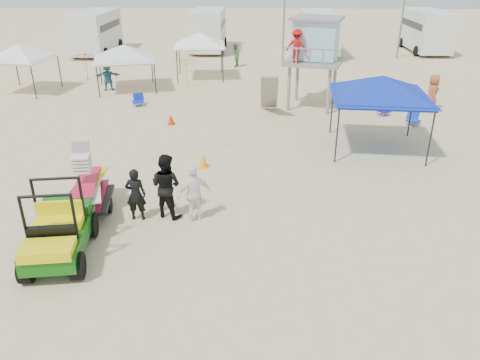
{
  "coord_description": "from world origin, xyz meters",
  "views": [
    {
      "loc": [
        0.86,
        -8.97,
        6.94
      ],
      "look_at": [
        0.5,
        3.0,
        1.3
      ],
      "focal_mm": 35.0,
      "sensor_mm": 36.0,
      "label": 1
    }
  ],
  "objects_px": {
    "utility_cart": "(56,226)",
    "lifeguard_tower": "(313,43)",
    "surf_trailer": "(87,188)",
    "canopy_blue": "(382,79)",
    "man_left": "(136,195)"
  },
  "relations": [
    {
      "from": "man_left",
      "to": "lifeguard_tower",
      "type": "xyz_separation_m",
      "value": [
        6.28,
        11.99,
        2.43
      ]
    },
    {
      "from": "utility_cart",
      "to": "lifeguard_tower",
      "type": "height_order",
      "value": "lifeguard_tower"
    },
    {
      "from": "surf_trailer",
      "to": "utility_cart",
      "type": "bearing_deg",
      "value": -90.21
    },
    {
      "from": "canopy_blue",
      "to": "utility_cart",
      "type": "bearing_deg",
      "value": -140.62
    },
    {
      "from": "surf_trailer",
      "to": "man_left",
      "type": "bearing_deg",
      "value": -11.21
    },
    {
      "from": "man_left",
      "to": "canopy_blue",
      "type": "height_order",
      "value": "canopy_blue"
    },
    {
      "from": "lifeguard_tower",
      "to": "canopy_blue",
      "type": "height_order",
      "value": "lifeguard_tower"
    },
    {
      "from": "utility_cart",
      "to": "man_left",
      "type": "xyz_separation_m",
      "value": [
        1.52,
        2.04,
        -0.13
      ]
    },
    {
      "from": "surf_trailer",
      "to": "man_left",
      "type": "xyz_separation_m",
      "value": [
        1.51,
        -0.3,
        -0.05
      ]
    },
    {
      "from": "utility_cart",
      "to": "surf_trailer",
      "type": "bearing_deg",
      "value": 89.79
    },
    {
      "from": "utility_cart",
      "to": "canopy_blue",
      "type": "height_order",
      "value": "canopy_blue"
    },
    {
      "from": "surf_trailer",
      "to": "lifeguard_tower",
      "type": "relative_size",
      "value": 0.55
    },
    {
      "from": "utility_cart",
      "to": "surf_trailer",
      "type": "distance_m",
      "value": 2.34
    },
    {
      "from": "utility_cart",
      "to": "canopy_blue",
      "type": "xyz_separation_m",
      "value": [
        9.81,
        8.06,
        1.88
      ]
    },
    {
      "from": "surf_trailer",
      "to": "lifeguard_tower",
      "type": "height_order",
      "value": "lifeguard_tower"
    }
  ]
}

